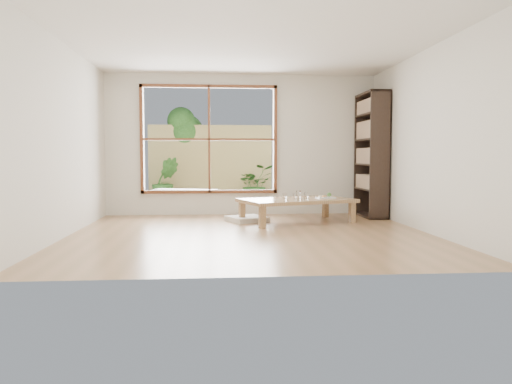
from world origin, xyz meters
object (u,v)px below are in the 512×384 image
at_px(low_table, 297,202).
at_px(bookshelf, 371,155).
at_px(garden_bench, 186,192).
at_px(food_tray, 326,197).

xyz_separation_m(low_table, bookshelf, (1.46, 0.68, 0.76)).
distance_m(low_table, garden_bench, 2.76).
relative_size(bookshelf, garden_bench, 1.67).
bearing_deg(low_table, food_tray, -10.35).
bearing_deg(garden_bench, bookshelf, -5.64).
xyz_separation_m(low_table, food_tray, (0.51, 0.08, 0.07)).
distance_m(food_tray, garden_bench, 3.09).
height_order(bookshelf, garden_bench, bookshelf).
height_order(low_table, food_tray, food_tray).
height_order(low_table, bookshelf, bookshelf).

